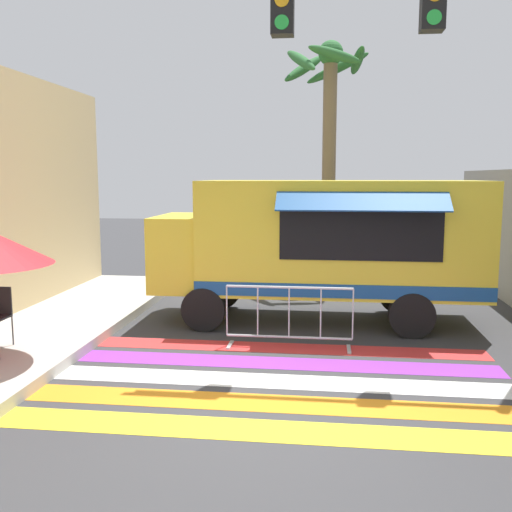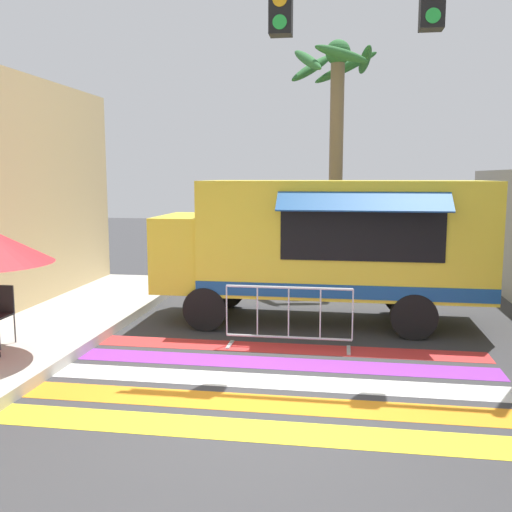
{
  "view_description": "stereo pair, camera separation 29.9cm",
  "coord_description": "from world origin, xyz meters",
  "views": [
    {
      "loc": [
        0.64,
        -6.21,
        2.75
      ],
      "look_at": [
        -0.48,
        2.87,
        1.47
      ],
      "focal_mm": 40.0,
      "sensor_mm": 36.0,
      "label": 1
    },
    {
      "loc": [
        0.93,
        -6.17,
        2.75
      ],
      "look_at": [
        -0.48,
        2.87,
        1.47
      ],
      "focal_mm": 40.0,
      "sensor_mm": 36.0,
      "label": 2
    }
  ],
  "objects": [
    {
      "name": "ground_plane",
      "position": [
        0.0,
        0.0,
        0.0
      ],
      "size": [
        60.0,
        60.0,
        0.0
      ],
      "primitive_type": "plane",
      "color": "#38383A"
    },
    {
      "name": "crosswalk_painted",
      "position": [
        0.0,
        1.17,
        0.0
      ],
      "size": [
        6.4,
        3.6,
        0.01
      ],
      "color": "yellow",
      "rests_on": "ground_plane"
    },
    {
      "name": "food_truck",
      "position": [
        0.45,
        4.49,
        1.56
      ],
      "size": [
        6.06,
        2.47,
        2.68
      ],
      "color": "yellow",
      "rests_on": "ground_plane"
    },
    {
      "name": "traffic_signal_pole",
      "position": [
        2.09,
        2.2,
        4.38
      ],
      "size": [
        4.74,
        0.29,
        6.04
      ],
      "color": "#515456",
      "rests_on": "ground_plane"
    },
    {
      "name": "barricade_front",
      "position": [
        0.08,
        2.7,
        0.5
      ],
      "size": [
        2.05,
        0.44,
        1.02
      ],
      "color": "#B7BABF",
      "rests_on": "ground_plane"
    },
    {
      "name": "palm_tree",
      "position": [
        0.65,
        8.2,
        4.19
      ],
      "size": [
        2.24,
        2.32,
        6.0
      ],
      "color": "#7A664C",
      "rests_on": "ground_plane"
    }
  ]
}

